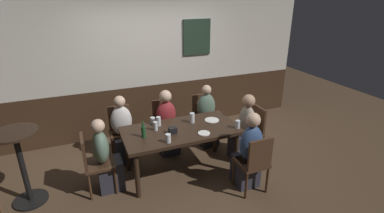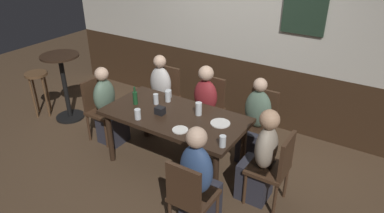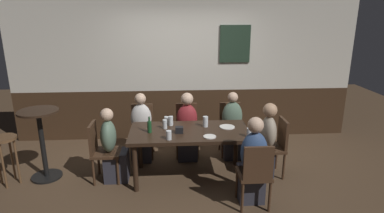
# 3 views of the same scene
# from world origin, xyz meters

# --- Properties ---
(ground_plane) EXTENTS (12.00, 12.00, 0.00)m
(ground_plane) POSITION_xyz_m (0.00, 0.00, 0.00)
(ground_plane) COLOR #4C3826
(wall_back) EXTENTS (6.40, 0.13, 2.60)m
(wall_back) POSITION_xyz_m (0.01, 1.65, 1.30)
(wall_back) COLOR #3D2819
(wall_back) RESTS_ON ground_plane
(dining_table) EXTENTS (1.72, 0.86, 0.74)m
(dining_table) POSITION_xyz_m (0.00, 0.00, 0.66)
(dining_table) COLOR black
(dining_table) RESTS_ON ground_plane
(chair_right_far) EXTENTS (0.40, 0.40, 0.88)m
(chair_right_far) POSITION_xyz_m (0.76, 0.85, 0.50)
(chair_right_far) COLOR #422B1C
(chair_right_far) RESTS_ON ground_plane
(chair_head_east) EXTENTS (0.40, 0.40, 0.88)m
(chair_head_east) POSITION_xyz_m (1.28, 0.00, 0.50)
(chair_head_east) COLOR #422B1C
(chair_head_east) RESTS_ON ground_plane
(chair_right_near) EXTENTS (0.40, 0.40, 0.88)m
(chair_right_near) POSITION_xyz_m (0.76, -0.85, 0.50)
(chair_right_near) COLOR #422B1C
(chair_right_near) RESTS_ON ground_plane
(chair_mid_far) EXTENTS (0.40, 0.40, 0.88)m
(chair_mid_far) POSITION_xyz_m (0.00, 0.85, 0.50)
(chair_mid_far) COLOR #422B1C
(chair_mid_far) RESTS_ON ground_plane
(chair_head_west) EXTENTS (0.40, 0.40, 0.88)m
(chair_head_west) POSITION_xyz_m (-1.28, 0.00, 0.50)
(chair_head_west) COLOR #422B1C
(chair_head_west) RESTS_ON ground_plane
(chair_left_far) EXTENTS (0.40, 0.40, 0.88)m
(chair_left_far) POSITION_xyz_m (-0.76, 0.85, 0.50)
(chair_left_far) COLOR #422B1C
(chair_left_far) RESTS_ON ground_plane
(person_right_far) EXTENTS (0.34, 0.37, 1.12)m
(person_right_far) POSITION_xyz_m (0.76, 0.68, 0.47)
(person_right_far) COLOR #2D2D38
(person_right_far) RESTS_ON ground_plane
(person_head_east) EXTENTS (0.37, 0.34, 1.13)m
(person_head_east) POSITION_xyz_m (1.12, 0.00, 0.48)
(person_head_east) COLOR #2D2D38
(person_head_east) RESTS_ON ground_plane
(person_right_near) EXTENTS (0.34, 0.37, 1.17)m
(person_right_near) POSITION_xyz_m (0.76, -0.69, 0.49)
(person_right_near) COLOR #2D2D38
(person_right_near) RESTS_ON ground_plane
(person_mid_far) EXTENTS (0.34, 0.37, 1.12)m
(person_mid_far) POSITION_xyz_m (-0.00, 0.68, 0.47)
(person_mid_far) COLOR #2D2D38
(person_mid_far) RESTS_ON ground_plane
(person_head_west) EXTENTS (0.37, 0.34, 1.10)m
(person_head_west) POSITION_xyz_m (-1.11, 0.00, 0.46)
(person_head_west) COLOR #2D2D38
(person_head_west) RESTS_ON ground_plane
(person_left_far) EXTENTS (0.34, 0.37, 1.12)m
(person_left_far) POSITION_xyz_m (-0.76, 0.68, 0.47)
(person_left_far) COLOR #2D2D38
(person_left_far) RESTS_ON ground_plane
(pint_glass_pale) EXTENTS (0.06, 0.06, 0.13)m
(pint_glass_pale) POSITION_xyz_m (-0.36, 0.11, 0.80)
(pint_glass_pale) COLOR silver
(pint_glass_pale) RESTS_ON dining_table
(beer_glass_half) EXTENTS (0.08, 0.08, 0.10)m
(beer_glass_half) POSITION_xyz_m (-0.33, 0.35, 0.79)
(beer_glass_half) COLOR silver
(beer_glass_half) RESTS_ON dining_table
(highball_clear) EXTENTS (0.07, 0.07, 0.12)m
(highball_clear) POSITION_xyz_m (0.80, -0.29, 0.79)
(highball_clear) COLOR silver
(highball_clear) RESTS_ON dining_table
(pint_glass_amber) EXTENTS (0.07, 0.07, 0.12)m
(pint_glass_amber) POSITION_xyz_m (-0.30, -0.31, 0.79)
(pint_glass_amber) COLOR silver
(pint_glass_amber) RESTS_ON dining_table
(beer_glass_tall) EXTENTS (0.07, 0.07, 0.14)m
(beer_glass_tall) POSITION_xyz_m (-0.27, 0.24, 0.80)
(beer_glass_tall) COLOR silver
(beer_glass_tall) RESTS_ON dining_table
(tumbler_short) EXTENTS (0.08, 0.08, 0.16)m
(tumbler_short) POSITION_xyz_m (0.24, 0.15, 0.81)
(tumbler_short) COLOR silver
(tumbler_short) RESTS_ON dining_table
(beer_bottle_green) EXTENTS (0.06, 0.06, 0.23)m
(beer_bottle_green) POSITION_xyz_m (-0.57, -0.04, 0.83)
(beer_bottle_green) COLOR #194723
(beer_bottle_green) RESTS_ON dining_table
(plate_white_large) EXTENTS (0.23, 0.23, 0.01)m
(plate_white_large) POSITION_xyz_m (0.56, 0.10, 0.75)
(plate_white_large) COLOR white
(plate_white_large) RESTS_ON dining_table
(plate_white_small) EXTENTS (0.18, 0.18, 0.01)m
(plate_white_small) POSITION_xyz_m (0.26, -0.26, 0.75)
(plate_white_small) COLOR white
(plate_white_small) RESTS_ON dining_table
(condiment_caddy) EXTENTS (0.11, 0.09, 0.09)m
(condiment_caddy) POSITION_xyz_m (-0.15, -0.08, 0.79)
(condiment_caddy) COLOR black
(condiment_caddy) RESTS_ON dining_table
(side_bar_table) EXTENTS (0.56, 0.56, 1.05)m
(side_bar_table) POSITION_xyz_m (-2.14, 0.12, 0.62)
(side_bar_table) COLOR black
(side_bar_table) RESTS_ON ground_plane
(bar_stool) EXTENTS (0.34, 0.34, 0.72)m
(bar_stool) POSITION_xyz_m (-2.59, -0.03, 0.56)
(bar_stool) COLOR brown
(bar_stool) RESTS_ON ground_plane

